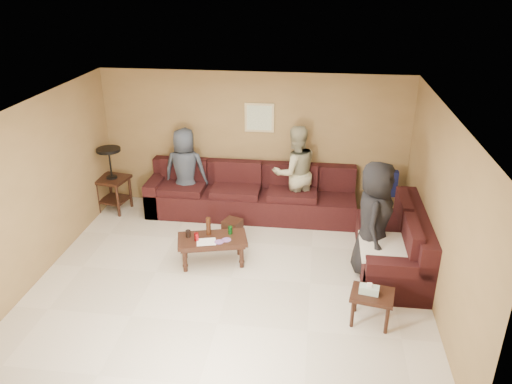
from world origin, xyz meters
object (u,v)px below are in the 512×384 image
coffee_table (212,241)px  person_right (374,219)px  waste_bin (232,229)px  person_left (185,171)px  person_middle (295,172)px  sectional_sofa (294,214)px  side_table_right (371,297)px  end_table_left (112,178)px

coffee_table → person_right: bearing=1.8°
waste_bin → person_left: size_ratio=0.21×
coffee_table → person_middle: size_ratio=0.66×
sectional_sofa → side_table_right: 2.51m
coffee_table → waste_bin: 0.83m
end_table_left → person_middle: (3.29, 0.17, 0.22)m
side_table_right → person_right: (0.09, 1.19, 0.48)m
coffee_table → waste_bin: coffee_table is taller
coffee_table → person_middle: (1.13, 1.73, 0.48)m
side_table_right → person_left: person_left is taller
waste_bin → coffee_table: bearing=-102.2°
end_table_left → coffee_table: bearing=-35.7°
side_table_right → waste_bin: (-2.09, 1.90, -0.21)m
person_middle → person_left: bearing=-22.0°
waste_bin → person_left: 1.49m
person_left → coffee_table: bearing=115.1°
sectional_sofa → person_right: (1.18, -1.07, 0.54)m
coffee_table → person_right: person_right is taller
coffee_table → person_right: 2.40m
person_left → person_middle: (1.96, 0.03, 0.06)m
person_right → person_left: bearing=71.3°
coffee_table → person_left: (-0.83, 1.69, 0.42)m
person_right → coffee_table: bearing=100.2°
sectional_sofa → side_table_right: bearing=-64.3°
coffee_table → end_table_left: (-2.16, 1.55, 0.26)m
person_left → person_right: size_ratio=0.91×
side_table_right → person_left: (-3.09, 2.81, 0.41)m
person_right → side_table_right: bearing=-175.7°
person_left → person_right: person_right is taller
side_table_right → person_right: bearing=85.9°
coffee_table → person_right: (2.34, 0.07, 0.50)m
coffee_table → end_table_left: end_table_left is taller
end_table_left → person_right: bearing=-18.2°
sectional_sofa → waste_bin: 1.07m
waste_bin → person_left: (-1.00, 0.91, 0.62)m
waste_bin → person_middle: bearing=44.4°
end_table_left → person_middle: bearing=3.0°
person_left → sectional_sofa: bearing=163.6°
end_table_left → person_right: person_right is taller
coffee_table → side_table_right: (2.26, -1.12, 0.01)m
sectional_sofa → waste_bin: bearing=-160.3°
end_table_left → sectional_sofa: bearing=-7.0°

